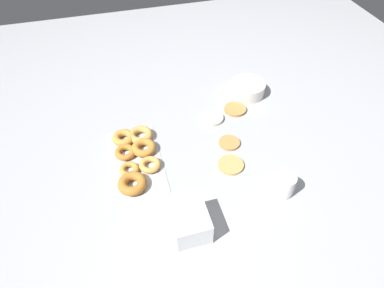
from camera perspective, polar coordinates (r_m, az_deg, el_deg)
ground_plane at (r=1.56m, az=4.33°, el=-0.17°), size 3.00×3.00×0.00m
pancake_0 at (r=1.68m, az=3.41°, el=4.33°), size 0.11×0.11×0.02m
pancake_1 at (r=1.57m, az=6.24°, el=0.20°), size 0.10×0.10×0.01m
pancake_2 at (r=1.48m, az=6.48°, el=-3.48°), size 0.11×0.11×0.01m
pancake_3 at (r=1.74m, az=7.20°, el=5.78°), size 0.11×0.11×0.02m
donut_tray at (r=1.50m, az=-9.39°, el=-1.98°), size 0.40×0.21×0.04m
batter_bowl at (r=1.85m, az=9.24°, el=9.12°), size 0.18×0.18×0.07m
container_stack at (r=1.25m, az=-0.38°, el=-12.90°), size 0.15×0.13×0.10m
paper_cup at (r=1.39m, az=15.27°, el=-6.64°), size 0.07×0.07×0.10m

